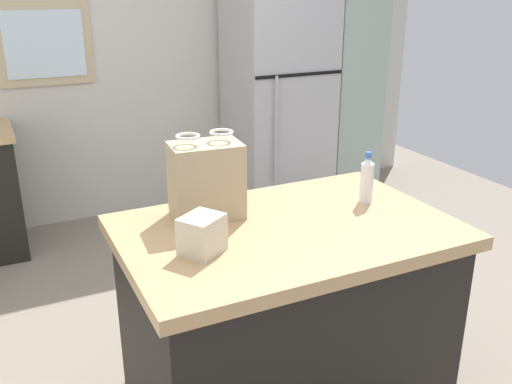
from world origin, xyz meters
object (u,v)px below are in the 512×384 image
at_px(kitchen_island, 285,315).
at_px(refrigerator, 278,96).
at_px(small_box, 202,235).
at_px(shopping_bag, 206,180).
at_px(bottle, 367,180).
at_px(tall_cabinet, 343,68).

bearing_deg(kitchen_island, refrigerator, 62.95).
height_order(kitchen_island, small_box, small_box).
distance_m(refrigerator, shopping_bag, 2.44).
relative_size(kitchen_island, small_box, 9.02).
xyz_separation_m(kitchen_island, bottle, (0.46, 0.08, 0.54)).
distance_m(refrigerator, bottle, 2.26).
height_order(refrigerator, tall_cabinet, tall_cabinet).
height_order(refrigerator, small_box, refrigerator).
bearing_deg(small_box, tall_cabinet, 46.69).
xyz_separation_m(shopping_bag, small_box, (-0.14, -0.32, -0.09)).
distance_m(kitchen_island, shopping_bag, 0.70).
distance_m(tall_cabinet, bottle, 2.53).
bearing_deg(small_box, shopping_bag, 65.73).
bearing_deg(bottle, shopping_bag, 167.58).
bearing_deg(tall_cabinet, shopping_bag, -135.60).
height_order(small_box, bottle, bottle).
relative_size(refrigerator, small_box, 12.25).
bearing_deg(bottle, kitchen_island, -170.06).
bearing_deg(refrigerator, tall_cabinet, 0.02).
bearing_deg(refrigerator, shopping_bag, -125.17).
distance_m(tall_cabinet, small_box, 3.19).
relative_size(shopping_bag, bottle, 1.56).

